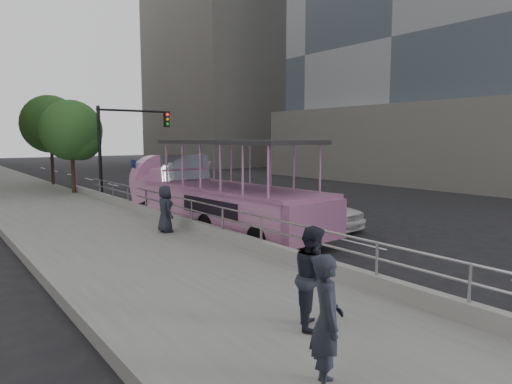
{
  "coord_description": "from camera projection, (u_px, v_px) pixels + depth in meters",
  "views": [
    {
      "loc": [
        -10.65,
        -11.94,
        3.5
      ],
      "look_at": [
        -0.65,
        1.59,
        1.51
      ],
      "focal_mm": 32.0,
      "sensor_mm": 36.0,
      "label": 1
    }
  ],
  "objects": [
    {
      "name": "pedestrian_near",
      "position": [
        327.0,
        321.0,
        5.81
      ],
      "size": [
        0.71,
        0.77,
        1.76
      ],
      "primitive_type": "imported",
      "rotation": [
        0.0,
        0.0,
        0.96
      ],
      "color": "#222732",
      "rests_on": "sidewalk"
    },
    {
      "name": "ground",
      "position": [
        297.0,
        237.0,
        16.24
      ],
      "size": [
        160.0,
        160.0,
        0.0
      ],
      "primitive_type": "plane",
      "color": "black"
    },
    {
      "name": "duck_boat",
      "position": [
        214.0,
        197.0,
        17.43
      ],
      "size": [
        3.17,
        10.48,
        3.43
      ],
      "color": "black",
      "rests_on": "ground"
    },
    {
      "name": "guardrail",
      "position": [
        192.0,
        206.0,
        15.86
      ],
      "size": [
        0.07,
        22.0,
        0.71
      ],
      "color": "#A8A7AB",
      "rests_on": "kerb_wall"
    },
    {
      "name": "kerb_wall",
      "position": [
        192.0,
        225.0,
        15.94
      ],
      "size": [
        0.24,
        30.0,
        0.36
      ],
      "primitive_type": "cube",
      "color": "#A0A09B",
      "rests_on": "sidewalk"
    },
    {
      "name": "street_tree_near",
      "position": [
        73.0,
        133.0,
        26.56
      ],
      "size": [
        3.52,
        3.52,
        5.72
      ],
      "color": "#3B2B1B",
      "rests_on": "ground"
    },
    {
      "name": "parking_sign",
      "position": [
        134.0,
        180.0,
        20.47
      ],
      "size": [
        0.08,
        0.57,
        2.53
      ],
      "color": "black",
      "rests_on": "ground"
    },
    {
      "name": "sidewalk",
      "position": [
        57.0,
        212.0,
        20.81
      ],
      "size": [
        5.5,
        80.0,
        0.3
      ],
      "primitive_type": "cube",
      "color": "gray",
      "rests_on": "ground"
    },
    {
      "name": "pedestrian_far",
      "position": [
        165.0,
        209.0,
        15.53
      ],
      "size": [
        0.54,
        0.8,
        1.6
      ],
      "primitive_type": "imported",
      "rotation": [
        0.0,
        0.0,
        1.54
      ],
      "color": "#222732",
      "rests_on": "sidewalk"
    },
    {
      "name": "pedestrian_mid",
      "position": [
        314.0,
        277.0,
        7.72
      ],
      "size": [
        1.04,
        1.07,
        1.74
      ],
      "primitive_type": "imported",
      "rotation": [
        0.0,
        0.0,
        0.93
      ],
      "color": "#222732",
      "rests_on": "sidewalk"
    },
    {
      "name": "tower_podium",
      "position": [
        471.0,
        144.0,
        41.58
      ],
      "size": [
        26.0,
        26.0,
        6.0
      ],
      "primitive_type": "cube",
      "color": "slate",
      "rests_on": "ground"
    },
    {
      "name": "traffic_signal",
      "position": [
        121.0,
        138.0,
        24.8
      ],
      "size": [
        4.2,
        0.32,
        5.2
      ],
      "color": "black",
      "rests_on": "ground"
    },
    {
      "name": "street_tree_far",
      "position": [
        52.0,
        126.0,
        31.41
      ],
      "size": [
        3.97,
        3.97,
        6.45
      ],
      "color": "#3B2B1B",
      "rests_on": "ground"
    },
    {
      "name": "car",
      "position": [
        309.0,
        208.0,
        17.85
      ],
      "size": [
        2.47,
        4.72,
        1.54
      ],
      "primitive_type": "imported",
      "rotation": [
        0.0,
        0.0,
        0.15
      ],
      "color": "white",
      "rests_on": "ground"
    },
    {
      "name": "midrise_stone_a",
      "position": [
        237.0,
        48.0,
        63.25
      ],
      "size": [
        20.0,
        20.0,
        32.0
      ],
      "primitive_type": "cube",
      "color": "slate",
      "rests_on": "ground"
    }
  ]
}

